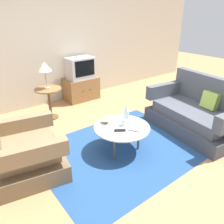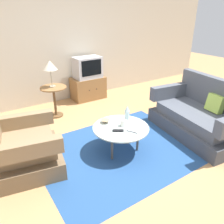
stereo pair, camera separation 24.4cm
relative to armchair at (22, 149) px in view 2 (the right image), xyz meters
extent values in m
plane|color=#AD7F51|center=(1.46, -0.35, -0.30)|extent=(16.00, 16.00, 0.00)
cube|color=#BCB29E|center=(1.46, 2.18, 1.05)|extent=(9.00, 0.12, 2.70)
cube|color=navy|center=(1.33, -0.38, -0.30)|extent=(2.45, 1.90, 0.00)
cube|color=brown|center=(0.06, -0.01, -0.18)|extent=(1.02, 1.09, 0.24)
cube|color=#846B4C|center=(0.06, -0.01, 0.03)|extent=(0.83, 0.79, 0.18)
cube|color=#846B4C|center=(-0.02, -0.41, 0.22)|extent=(0.86, 0.30, 0.20)
cube|color=#846B4C|center=(0.13, 0.38, 0.22)|extent=(0.86, 0.30, 0.20)
cube|color=#3E424B|center=(2.73, -0.69, -0.18)|extent=(1.11, 1.73, 0.24)
cube|color=#4C515B|center=(2.73, -0.69, 0.03)|extent=(0.93, 1.43, 0.18)
cube|color=#4C515B|center=(3.10, -0.74, 0.38)|extent=(0.36, 1.62, 0.51)
cube|color=#4C515B|center=(2.83, 0.04, 0.25)|extent=(0.90, 0.26, 0.25)
cube|color=#A3C651|center=(2.95, -0.82, 0.26)|extent=(0.21, 0.30, 0.30)
cylinder|color=#B2C6C1|center=(1.33, -0.38, 0.09)|extent=(0.83, 0.83, 0.02)
cylinder|color=#4C4742|center=(1.35, -0.13, -0.11)|extent=(0.04, 0.04, 0.39)
cylinder|color=#4C4742|center=(1.10, -0.50, -0.11)|extent=(0.04, 0.04, 0.39)
cylinder|color=#4C4742|center=(1.55, -0.53, -0.11)|extent=(0.04, 0.04, 0.39)
cylinder|color=olive|center=(0.95, 1.34, 0.30)|extent=(0.50, 0.50, 0.02)
cylinder|color=brown|center=(0.95, 1.34, -0.01)|extent=(0.05, 0.05, 0.59)
cylinder|color=brown|center=(0.95, 1.34, -0.29)|extent=(0.28, 0.28, 0.02)
cube|color=olive|center=(1.97, 1.85, -0.04)|extent=(0.77, 0.45, 0.52)
sphere|color=black|center=(1.87, 1.61, -0.01)|extent=(0.02, 0.02, 0.02)
sphere|color=black|center=(2.06, 1.61, -0.01)|extent=(0.02, 0.02, 0.02)
cube|color=#B7B7BC|center=(1.97, 1.84, 0.46)|extent=(0.61, 0.39, 0.48)
cube|color=black|center=(1.97, 1.64, 0.49)|extent=(0.49, 0.01, 0.35)
cylinder|color=#9E937A|center=(0.94, 1.36, 0.32)|extent=(0.12, 0.12, 0.02)
cylinder|color=#9E937A|center=(0.94, 1.36, 0.49)|extent=(0.02, 0.02, 0.32)
cone|color=beige|center=(0.94, 1.36, 0.73)|extent=(0.26, 0.26, 0.17)
cylinder|color=silver|center=(1.57, -0.22, 0.17)|extent=(0.08, 0.08, 0.14)
cone|color=silver|center=(1.57, -0.22, 0.29)|extent=(0.07, 0.07, 0.09)
cylinder|color=white|center=(1.38, -0.37, 0.15)|extent=(0.08, 0.08, 0.10)
torus|color=white|center=(1.44, -0.37, 0.15)|extent=(0.07, 0.01, 0.07)
cone|color=tan|center=(1.22, -0.14, 0.13)|extent=(0.14, 0.14, 0.05)
cube|color=black|center=(1.23, -0.46, 0.11)|extent=(0.16, 0.13, 0.02)
cube|color=#B2B2B7|center=(1.39, -0.59, 0.11)|extent=(0.12, 0.17, 0.02)
camera|label=1|loc=(-0.56, -2.57, 1.67)|focal=35.57mm
camera|label=2|loc=(-0.36, -2.71, 1.67)|focal=35.57mm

